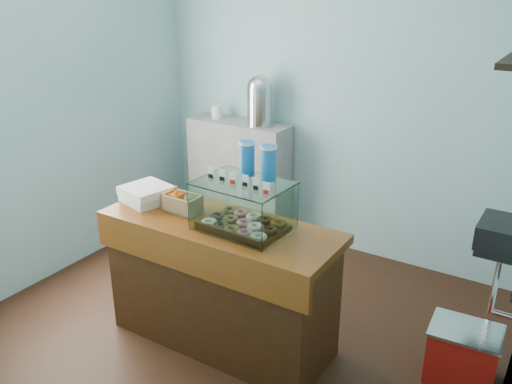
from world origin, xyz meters
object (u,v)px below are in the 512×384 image
Objects in this scene: coffee_urn at (259,99)px; red_cooler at (463,354)px; counter at (221,283)px; display_case at (247,202)px.

red_cooler is at bearing -26.81° from coffee_urn.
counter is at bearing -67.04° from coffee_urn.
display_case reaches higher than counter.
display_case is (0.18, 0.05, 0.61)m from counter.
coffee_urn is (-0.84, 1.52, 0.28)m from display_case.
coffee_urn reaches higher than display_case.
counter is 1.60m from red_cooler.
counter is at bearing -163.38° from display_case.
display_case is 1.24× the size of coffee_urn.
counter is at bearing -166.39° from red_cooler.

